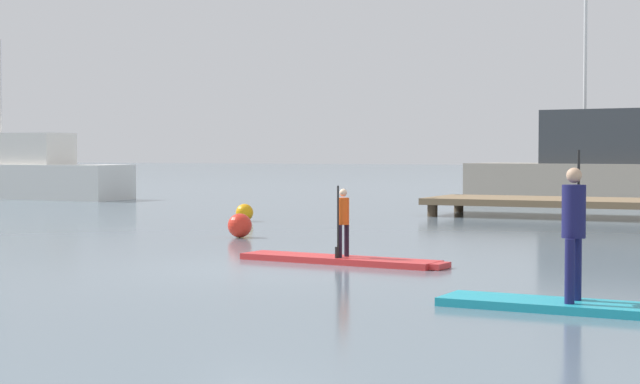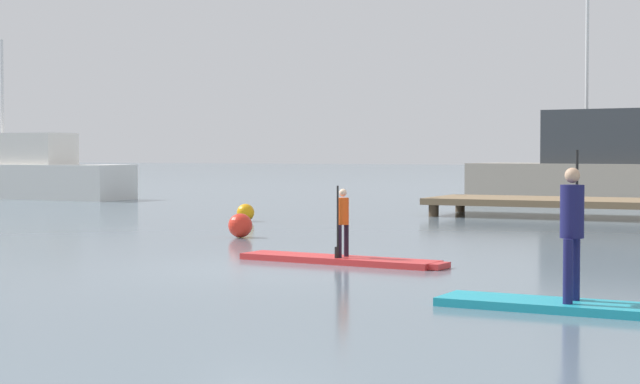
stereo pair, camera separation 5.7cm
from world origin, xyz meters
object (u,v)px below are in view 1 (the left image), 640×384
Objects in this scene: paddleboard_far at (603,308)px; mooring_buoy_mid at (245,213)px; paddler_adult at (574,225)px; motor_boat_small_navy at (606,169)px; mooring_buoy_near at (240,225)px; paddleboard_near at (343,260)px; fishing_boat_white_large at (17,173)px; paddler_child_solo at (343,219)px.

mooring_buoy_mid reaches higher than paddleboard_far.
motor_boat_small_navy is (-4.12, 25.60, 0.20)m from paddler_adult.
motor_boat_small_navy is 19.46× the size of mooring_buoy_near.
paddleboard_near is 0.38× the size of fishing_boat_white_large.
paddleboard_far is at bearing -37.97° from fishing_boat_white_large.
mooring_buoy_near is at bearing 138.98° from paddler_adult.
mooring_buoy_mid is (-6.38, 8.26, -0.49)m from paddler_child_solo.
paddler_adult is 32.13m from fishing_boat_white_large.
paddler_adult is at bearing -80.87° from motor_boat_small_navy.
paddleboard_near is at bearing 141.01° from paddler_adult.
paddleboard_far is 0.98m from paddler_adult.
motor_boat_small_navy reaches higher than paddler_child_solo.
paddler_adult is 3.80× the size of mooring_buoy_mid.
paddleboard_far is 0.38× the size of motor_boat_small_navy.
paddleboard_near is 0.96× the size of paddleboard_far.
mooring_buoy_mid is at bearing -115.88° from motor_boat_small_navy.
paddleboard_near and paddleboard_far have the same top height.
mooring_buoy_mid is (-10.80, 11.83, -0.75)m from paddler_adult.
paddler_child_solo reaches higher than mooring_buoy_near.
paddler_adult is (4.43, -3.58, 0.92)m from paddleboard_near.
mooring_buoy_near is at bearing -36.87° from fishing_boat_white_large.
paddler_child_solo is 22.04m from motor_boat_small_navy.
paddler_adult is at bearing -38.31° from fishing_boat_white_large.
fishing_boat_white_large is at bearing 141.83° from paddler_child_solo.
motor_boat_small_navy reaches higher than fishing_boat_white_large.
motor_boat_small_navy is at bearing 76.79° from mooring_buoy_near.
paddleboard_far is at bearing -37.06° from paddler_child_solo.
mooring_buoy_mid is at bearing 133.22° from paddleboard_far.
motor_boat_small_navy is at bearing 89.19° from paddleboard_near.
motor_boat_small_navy is (-4.46, 25.62, 1.13)m from paddleboard_far.
paddler_adult reaches higher than mooring_buoy_mid.
paddler_child_solo is 6.00m from paddleboard_far.
paddler_adult is (4.42, -3.57, 0.26)m from paddler_child_solo.
mooring_buoy_near is 1.12× the size of mooring_buoy_mid.
fishing_boat_white_large is 21.85m from motor_boat_small_navy.
mooring_buoy_near reaches higher than mooring_buoy_mid.
paddler_adult is 3.40× the size of mooring_buoy_near.
motor_boat_small_navy is at bearing 99.13° from paddler_adult.
motor_boat_small_navy is at bearing 99.87° from paddleboard_far.
paddler_adult is at bearing -41.02° from mooring_buoy_near.
fishing_boat_white_large is (-25.21, 19.92, -0.02)m from paddler_adult.
paddler_adult is at bearing -47.61° from mooring_buoy_mid.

